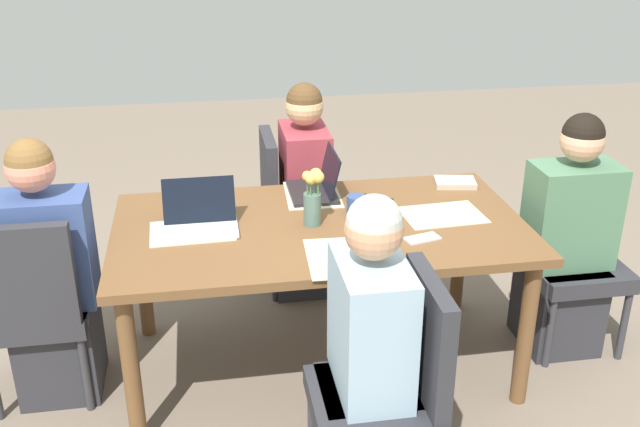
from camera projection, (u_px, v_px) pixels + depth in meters
name	position (u px, v px, depth m)	size (l,w,h in m)	color
ground_plane	(320.00, 364.00, 3.55)	(10.00, 10.00, 0.00)	#756656
dining_table	(320.00, 240.00, 3.28)	(1.82, 1.00, 0.75)	brown
chair_far_left_near	(394.00, 382.00, 2.60)	(0.44, 0.44, 0.90)	#2D2D33
person_far_left_near	(370.00, 367.00, 2.63)	(0.36, 0.40, 1.19)	#2D2D33
chair_head_left_left_mid	(570.00, 246.00, 3.60)	(0.44, 0.44, 0.90)	#2D2D33
person_head_left_left_mid	(566.00, 248.00, 3.51)	(0.40, 0.36, 1.19)	#2D2D33
chair_head_right_left_far	(34.00, 301.00, 3.11)	(0.44, 0.44, 0.90)	#2D2D33
person_head_right_left_far	(50.00, 286.00, 3.18)	(0.40, 0.36, 1.19)	#2D2D33
chair_near_right_near	(290.00, 204.00, 4.08)	(0.44, 0.44, 0.90)	#2D2D33
person_near_right_near	(305.00, 202.00, 4.03)	(0.36, 0.40, 1.19)	#2D2D33
flower_vase	(313.00, 196.00, 3.18)	(0.10, 0.09, 0.26)	#4C6B60
placemat_far_left_near	(339.00, 258.00, 2.94)	(0.36, 0.26, 0.00)	beige
placemat_head_left_left_mid	(443.00, 215.00, 3.33)	(0.36, 0.26, 0.00)	beige
placemat_head_right_left_far	(192.00, 231.00, 3.17)	(0.36, 0.26, 0.00)	beige
placemat_near_right_near	(313.00, 194.00, 3.55)	(0.36, 0.26, 0.00)	beige
laptop_head_right_left_far	(200.00, 220.00, 3.18)	(0.32, 0.22, 0.21)	silver
laptop_near_right_near	(318.00, 186.00, 3.55)	(0.22, 0.32, 0.21)	black
coffee_mug_near_left	(356.00, 205.00, 3.33)	(0.09, 0.09, 0.09)	#33477A
coffee_mug_near_right	(218.00, 197.00, 3.39)	(0.08, 0.08, 0.11)	#232328
coffee_mug_centre_left	(189.00, 192.00, 3.46)	(0.08, 0.08, 0.10)	#47704C
book_red_cover	(455.00, 182.00, 3.67)	(0.20, 0.14, 0.03)	#B2A38E
phone_black	(376.00, 199.00, 3.49)	(0.15, 0.07, 0.01)	black
phone_silver	(422.00, 238.00, 3.10)	(0.15, 0.07, 0.01)	silver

